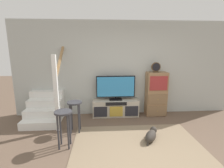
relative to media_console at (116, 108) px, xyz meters
The scene contains 11 objects.
ground_plane 2.23m from the media_console, 82.21° to the right, with size 20.00×20.00×0.00m, color brown.
back_wall 1.18m from the media_console, 41.70° to the left, with size 6.40×0.12×2.70m, color #B2B7B2.
area_rug 1.64m from the media_console, 79.33° to the right, with size 2.60×1.80×0.01m, color #847056.
media_console is the anchor object (origin of this frame).
television 0.61m from the media_console, 90.00° to the left, with size 1.10×0.22×0.70m.
side_cabinet 1.25m from the media_console, ahead, with size 0.58×0.38×1.27m.
desk_clock 1.63m from the media_console, ahead, with size 0.26×0.08×0.28m.
staircase 1.94m from the media_console, behind, with size 1.00×1.36×2.20m.
bar_stool_near 1.93m from the media_console, 127.25° to the right, with size 0.34×0.34×0.75m.
bar_stool_far 1.39m from the media_console, 139.04° to the right, with size 0.34×0.34×0.74m.
dog 1.54m from the media_console, 65.34° to the right, with size 0.40×0.49×0.23m.
Camera 1 is at (-0.72, -2.41, 1.92)m, focal length 26.87 mm.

